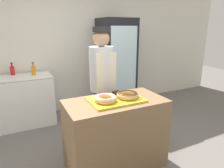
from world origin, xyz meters
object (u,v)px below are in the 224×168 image
at_px(brownie_back_left, 104,95).
at_px(brownie_back_right, 117,93).
at_px(donut_chocolate_glaze, 128,95).
at_px(baker_person, 102,84).
at_px(bottle_orange, 33,70).
at_px(serving_tray, 116,100).
at_px(beverage_fridge, 116,65).
at_px(chest_freezer, 23,101).
at_px(bottle_red_b, 12,70).
at_px(donut_light_glaze, 106,98).

xyz_separation_m(brownie_back_left, brownie_back_right, (0.18, 0.00, 0.00)).
height_order(donut_chocolate_glaze, brownie_back_left, donut_chocolate_glaze).
height_order(brownie_back_right, baker_person, baker_person).
bearing_deg(donut_chocolate_glaze, bottle_orange, 116.41).
relative_size(serving_tray, brownie_back_left, 7.41).
distance_m(beverage_fridge, chest_freezer, 1.96).
bearing_deg(bottle_red_b, brownie_back_left, -61.04).
relative_size(baker_person, beverage_fridge, 0.91).
xyz_separation_m(serving_tray, bottle_orange, (-0.75, 1.77, 0.09)).
bearing_deg(chest_freezer, brownie_back_left, -60.73).
height_order(beverage_fridge, bottle_red_b, beverage_fridge).
relative_size(brownie_back_right, beverage_fridge, 0.04).
height_order(donut_chocolate_glaze, bottle_orange, bottle_orange).
height_order(serving_tray, bottle_red_b, bottle_red_b).
distance_m(serving_tray, bottle_red_b, 2.24).
height_order(donut_light_glaze, bottle_orange, bottle_orange).
relative_size(brownie_back_left, bottle_orange, 0.37).
relative_size(serving_tray, baker_person, 0.36).
distance_m(brownie_back_right, bottle_red_b, 2.16).
bearing_deg(serving_tray, brownie_back_left, 121.39).
bearing_deg(bottle_orange, donut_light_glaze, -71.38).
relative_size(donut_chocolate_glaze, bottle_orange, 1.16).
bearing_deg(bottle_red_b, chest_freezer, -63.57).
height_order(brownie_back_right, beverage_fridge, beverage_fridge).
height_order(serving_tray, chest_freezer, serving_tray).
relative_size(donut_light_glaze, bottle_red_b, 1.19).
distance_m(donut_chocolate_glaze, brownie_back_left, 0.30).
bearing_deg(serving_tray, bottle_red_b, 119.15).
relative_size(donut_chocolate_glaze, brownie_back_right, 3.13).
height_order(donut_light_glaze, bottle_red_b, bottle_red_b).
xyz_separation_m(brownie_back_right, bottle_orange, (-0.84, 1.62, 0.07)).
xyz_separation_m(brownie_back_left, bottle_orange, (-0.66, 1.62, 0.07)).
xyz_separation_m(donut_light_glaze, brownie_back_right, (0.24, 0.18, -0.02)).
distance_m(donut_light_glaze, donut_chocolate_glaze, 0.29).
xyz_separation_m(beverage_fridge, bottle_orange, (-1.66, 0.02, 0.04)).
relative_size(donut_chocolate_glaze, brownie_back_left, 3.13).
xyz_separation_m(chest_freezer, bottle_red_b, (-0.10, 0.20, 0.54)).
bearing_deg(brownie_back_right, brownie_back_left, 180.00).
bearing_deg(donut_light_glaze, brownie_back_left, 74.29).
distance_m(donut_chocolate_glaze, baker_person, 0.63).
bearing_deg(brownie_back_right, beverage_fridge, 62.90).
bearing_deg(chest_freezer, brownie_back_right, -55.96).
relative_size(brownie_back_right, bottle_orange, 0.37).
bearing_deg(baker_person, donut_chocolate_glaze, -83.96).
bearing_deg(baker_person, bottle_orange, 125.12).
height_order(brownie_back_left, brownie_back_right, same).
bearing_deg(chest_freezer, bottle_red_b, 116.43).
height_order(donut_light_glaze, brownie_back_right, donut_light_glaze).
relative_size(brownie_back_left, chest_freezer, 0.08).
bearing_deg(beverage_fridge, bottle_red_b, 174.07).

